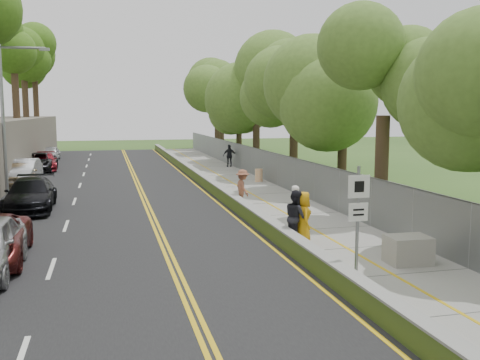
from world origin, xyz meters
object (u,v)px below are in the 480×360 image
construction_barrel (259,175)px  person_far (230,156)px  streetlight (8,110)px  concrete_block (408,250)px  painter_0 (303,218)px  signpost (358,210)px

construction_barrel → person_far: person_far is taller
streetlight → concrete_block: streetlight is taller
construction_barrel → painter_0: painter_0 is taller
painter_0 → person_far: 25.55m
signpost → construction_barrel: signpost is taller
streetlight → painter_0: size_ratio=4.41×
streetlight → construction_barrel: streetlight is taller
person_far → streetlight: bearing=43.4°
streetlight → person_far: 19.52m
concrete_block → person_far: (1.00, 28.44, 0.50)m
concrete_block → painter_0: (-2.21, 3.09, 0.49)m
streetlight → concrete_block: bearing=-49.7°
concrete_block → painter_0: 3.83m
construction_barrel → concrete_block: size_ratio=0.66×
construction_barrel → painter_0: bearing=-100.7°
streetlight → construction_barrel: 15.35m
painter_0 → signpost: bearing=-174.6°
construction_barrel → concrete_block: (-0.80, -19.06, 0.00)m
signpost → concrete_block: size_ratio=2.47×
streetlight → signpost: size_ratio=2.58×
person_far → painter_0: bearing=86.1°
streetlight → construction_barrel: (14.46, 2.97, -4.18)m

